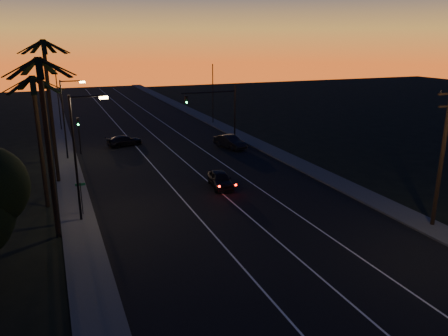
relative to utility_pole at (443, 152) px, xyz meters
name	(u,v)px	position (x,y,z in m)	size (l,w,h in m)	color
road	(187,168)	(-11.60, 20.00, -5.31)	(20.00, 170.00, 0.01)	black
sidewalk_left	(70,180)	(-22.80, 20.00, -5.24)	(2.40, 170.00, 0.16)	#373735
sidewalk_right	(285,157)	(-0.40, 20.00, -5.24)	(2.40, 170.00, 0.16)	#373735
lane_stripe_left	(158,171)	(-14.60, 20.00, -5.30)	(0.12, 160.00, 0.01)	silver
lane_stripe_mid	(192,168)	(-11.10, 20.00, -5.30)	(0.12, 160.00, 0.01)	silver
lane_stripe_right	(224,164)	(-7.60, 20.00, -5.30)	(0.12, 160.00, 0.01)	silver
palm_near	(46,131)	(-24.20, 8.00, 1.76)	(4.25, 4.16, 11.53)	black
palm_mid	(38,128)	(-24.80, 14.00, 0.94)	(4.25, 4.16, 10.03)	black
palm_far	(49,99)	(-23.80, 20.00, 2.30)	(4.25, 4.16, 12.53)	black
streetlight_left_near	(79,149)	(-22.30, 10.00, 0.01)	(2.55, 0.26, 9.00)	black
streetlight_left_far	(66,113)	(-22.29, 28.00, -0.25)	(2.55, 0.26, 8.50)	black
street_sign	(81,195)	(-22.40, 11.00, -3.66)	(0.70, 0.06, 2.60)	black
utility_pole	(443,152)	(0.00, 0.00, 0.00)	(2.20, 0.28, 10.00)	black
signal_mast	(217,104)	(-4.46, 29.99, -0.53)	(7.10, 0.41, 7.00)	black
signal_post	(79,129)	(-21.10, 29.98, -2.42)	(0.28, 0.37, 4.20)	black
far_pole_left	(58,99)	(-22.60, 45.00, -0.82)	(0.14, 0.14, 9.00)	black
far_pole_right	(213,94)	(-0.60, 42.00, -0.82)	(0.14, 0.14, 9.00)	black
lead_car	(220,179)	(-10.62, 13.34, -4.59)	(2.20, 4.81, 1.42)	black
right_car	(230,142)	(-4.29, 26.31, -4.54)	(2.80, 4.89, 1.52)	black
cross_car	(125,141)	(-15.80, 32.16, -4.67)	(4.70, 2.84, 1.27)	black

